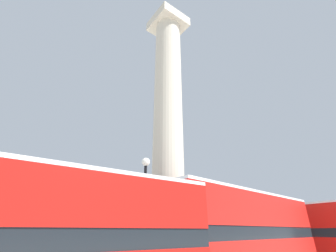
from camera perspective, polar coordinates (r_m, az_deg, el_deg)
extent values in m
cube|color=#BCB29E|center=(14.62, 0.00, -28.02)|extent=(3.38, 3.38, 1.19)
cube|color=#BCB29E|center=(14.61, 0.00, -23.35)|extent=(2.07, 2.07, 1.19)
cylinder|color=#BCB29E|center=(17.07, 0.00, 6.10)|extent=(2.12, 2.12, 15.61)
cube|color=#BCB29E|center=(22.49, 0.00, 24.39)|extent=(2.87, 2.87, 0.90)
sphere|color=brown|center=(23.33, 0.00, 26.14)|extent=(1.29, 1.29, 1.29)
cube|color=black|center=(7.39, -34.80, -22.64)|extent=(11.15, 2.91, 0.55)
cube|color=#B7140F|center=(7.43, -32.88, -15.20)|extent=(11.15, 2.96, 1.43)
cube|color=silver|center=(7.55, -31.50, -9.50)|extent=(11.15, 2.96, 0.12)
cube|color=black|center=(13.37, 19.28, -24.18)|extent=(11.30, 3.46, 0.55)
cube|color=red|center=(13.41, 18.62, -19.78)|extent=(11.31, 3.51, 1.53)
cube|color=silver|center=(13.49, 18.13, -16.32)|extent=(11.31, 3.51, 0.12)
cube|color=#BCB29E|center=(25.32, 19.85, -26.28)|extent=(3.75, 2.72, 2.89)
ellipsoid|color=brown|center=(25.37, 18.81, -19.53)|extent=(2.17, 1.03, 0.99)
cone|color=brown|center=(26.26, 20.01, -18.53)|extent=(0.97, 0.56, 1.04)
cylinder|color=brown|center=(25.46, 18.50, -17.43)|extent=(0.36, 0.36, 0.90)
sphere|color=brown|center=(25.53, 18.32, -16.12)|extent=(0.28, 0.28, 0.28)
cylinder|color=brown|center=(26.03, 19.54, -21.84)|extent=(0.20, 0.20, 1.08)
cylinder|color=brown|center=(25.73, 20.61, -21.67)|extent=(0.20, 0.20, 1.08)
cylinder|color=brown|center=(24.90, 17.64, -21.99)|extent=(0.20, 0.20, 1.08)
cylinder|color=brown|center=(24.59, 18.74, -21.83)|extent=(0.20, 0.20, 1.08)
cylinder|color=black|center=(10.90, -6.34, -23.99)|extent=(0.14, 0.14, 5.43)
sphere|color=white|center=(11.34, -5.64, -9.08)|extent=(0.41, 0.41, 0.41)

